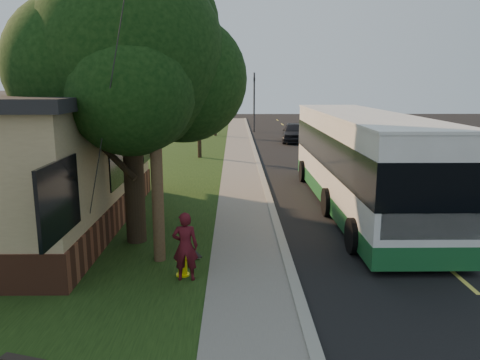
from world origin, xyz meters
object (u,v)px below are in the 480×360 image
Objects in this scene: traffic_signal at (254,98)px; dumpster at (55,198)px; bare_tree_far at (215,113)px; leafy_tree at (131,60)px; utility_pole at (153,80)px; skateboard_spare at (22,360)px; distant_car at (294,132)px; skateboarder at (185,246)px; skateboard_main at (192,252)px; bare_tree_near at (199,123)px; fire_hydrant at (182,261)px; transit_bus at (360,158)px.

traffic_signal is 30.03m from dumpster.
leafy_tree is at bearing -92.45° from bare_tree_far.
utility_pole is 6.57m from skateboard_spare.
utility_pole is at bearing -98.18° from distant_car.
skateboarder is at bearing -89.05° from bare_tree_far.
leafy_tree is 8.38× the size of skateboard_main.
bare_tree_near is (0.67, 15.35, -3.02)m from leafy_tree.
skateboard_main is 5.43m from skateboard_spare.
skateboard_main is at bearing -89.00° from bare_tree_far.
bare_tree_near is 16.78m from skateboard_main.
leafy_tree is at bearing 142.53° from skateboard_main.
skateboard_main is (0.50, -28.63, -1.87)m from bare_tree_far.
transit_bus is (5.82, 6.33, 1.43)m from fire_hydrant.
fire_hydrant is at bearing 57.53° from skateboard_spare.
traffic_signal reaches higher than dumpster.
dumpster reaches higher than fire_hydrant.
skateboarder is 7.37m from dumpster.
traffic_signal is at bearing 48.81° from bare_tree_far.
bare_tree_near is at bearing -87.82° from skateboarder.
utility_pole reaches higher than bare_tree_far.
transit_bus is (7.39, 3.68, -3.30)m from leafy_tree.
skateboarder is (1.67, -2.88, -4.29)m from leafy_tree.
transit_bus is 13.92× the size of skateboard_main.
transit_bus is 8.76m from skateboarder.
skateboard_spare is (-2.35, -4.90, -0.01)m from skateboard_main.
traffic_signal reaches higher than skateboarder.
traffic_signal is at bearing 95.61° from transit_bus.
leafy_tree reaches higher than bare_tree_near.
transit_bus is at bearing 6.22° from dumpster.
bare_tree_far is at bearing 87.55° from leafy_tree.
fire_hydrant is 4.37m from utility_pole.
bare_tree_far is at bearing 155.41° from distant_car.
traffic_signal is at bearing 75.96° from bare_tree_near.
distant_car is (6.33, -3.83, -1.24)m from bare_tree_far.
fire_hydrant is at bearing -95.21° from traffic_signal.
skateboarder reaches higher than skateboard_main.
skateboard_spare is at bearing -98.11° from traffic_signal.
traffic_signal is (3.81, 33.01, -1.47)m from utility_pole.
transit_bus is (6.52, 5.34, -2.76)m from utility_pole.
leafy_tree is at bearing -60.86° from skateboarder.
skateboard_spare is 0.50× the size of dumpster.
distant_car is (6.83, 8.17, -1.39)m from bare_tree_near.
utility_pole is 26.32m from distant_car.
fire_hydrant is 18.10m from bare_tree_near.
leafy_tree is (-0.87, 1.66, 0.54)m from utility_pole.
traffic_signal is at bearing 81.53° from leafy_tree.
traffic_signal reaches higher than bare_tree_near.
bare_tree_near reaches higher than dumpster.
leafy_tree is 1.94× the size of bare_tree_far.
transit_bus is (6.72, -11.67, -0.28)m from bare_tree_near.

